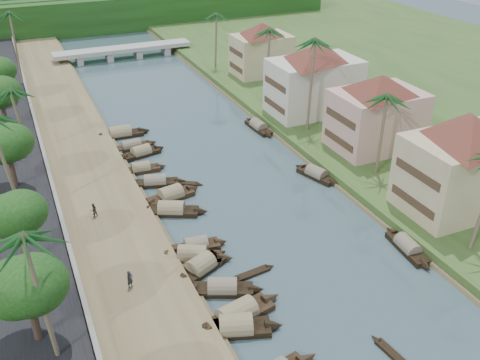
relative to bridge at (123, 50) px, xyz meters
name	(u,v)px	position (x,y,z in m)	size (l,w,h in m)	color
ground	(290,247)	(0.00, -72.00, -1.72)	(220.00, 220.00, 0.00)	#3A5158
left_bank	(90,185)	(-16.00, -52.00, -1.32)	(10.00, 180.00, 0.80)	brown
right_bank	(341,135)	(19.00, -52.00, -1.12)	(16.00, 180.00, 1.20)	#305020
road	(14,197)	(-24.50, -52.00, -1.02)	(8.00, 180.00, 1.40)	black
retaining_wall	(52,185)	(-20.20, -52.00, -0.37)	(0.40, 180.00, 1.10)	slate
treeline	(96,13)	(0.00, 28.00, 2.28)	(120.00, 14.00, 8.00)	#15340E
bridge	(123,50)	(0.00, 0.00, 0.00)	(28.00, 4.00, 2.40)	#A0A096
building_near	(464,163)	(18.99, -74.00, 4.66)	(14.85, 14.85, 10.20)	#D3B78E
building_mid	(377,111)	(19.99, -58.00, 4.41)	(14.11, 14.11, 9.70)	tan
building_far	(314,79)	(18.99, -44.00, 4.66)	(15.59, 15.59, 10.20)	beige
building_distant	(262,48)	(19.99, -24.00, 4.16)	(12.62, 12.62, 9.20)	#D3B78E
sampan_1	(236,327)	(-9.47, -80.38, -1.30)	(8.03, 4.23, 2.33)	black
sampan_2	(237,315)	(-8.81, -79.15, -1.30)	(9.34, 3.78, 2.39)	black
sampan_3	(223,289)	(-8.67, -75.58, -1.31)	(7.51, 4.46, 2.05)	black
sampan_4	(192,256)	(-9.55, -70.11, -1.30)	(7.94, 5.14, 2.27)	black
sampan_5	(201,267)	(-9.40, -71.99, -1.30)	(7.28, 4.77, 2.30)	black
sampan_6	(196,246)	(-8.66, -68.69, -1.31)	(6.60, 2.09, 1.98)	black
sampan_7	(171,210)	(-8.90, -61.35, -1.31)	(8.10, 5.04, 2.18)	black
sampan_8	(171,196)	(-8.04, -58.31, -1.30)	(7.76, 3.31, 2.33)	black
sampan_9	(155,182)	(-8.76, -54.49, -1.31)	(7.66, 3.56, 1.95)	black
sampan_10	(141,169)	(-9.46, -50.48, -1.32)	(6.62, 1.92, 1.86)	black
sampan_11	(141,153)	(-8.26, -46.01, -1.31)	(7.17, 2.94, 2.04)	black
sampan_12	(132,146)	(-8.97, -43.45, -1.32)	(7.49, 1.87, 1.82)	black
sampan_13	(121,134)	(-9.41, -38.81, -1.30)	(8.85, 2.33, 2.38)	black
sampan_14	(407,247)	(10.27, -77.21, -1.32)	(2.14, 7.86, 1.92)	black
sampan_15	(317,174)	(9.89, -60.61, -1.31)	(3.67, 7.45, 2.00)	black
sampan_16	(259,127)	(9.73, -44.43, -1.31)	(1.99, 8.17, 2.01)	black
canoe_0	(395,356)	(0.54, -87.75, -1.62)	(1.32, 5.20, 0.68)	black
canoe_1	(252,274)	(-5.23, -74.41, -1.62)	(4.93, 1.38, 0.79)	black
canoe_2	(182,183)	(-5.80, -55.49, -1.62)	(4.97, 3.58, 0.79)	black
palm_1	(386,98)	(16.00, -64.20, 8.92)	(3.20, 3.20, 11.22)	#73604C
palm_2	(313,43)	(15.00, -49.51, 11.73)	(3.20, 3.20, 14.15)	#73604C
palm_3	(268,31)	(16.00, -34.21, 9.76)	(3.20, 3.20, 12.09)	#73604C
palm_4	(29,238)	(-23.00, -78.53, 10.06)	(3.20, 3.20, 12.20)	#73604C
palm_6	(15,91)	(-22.00, -41.06, 7.60)	(3.20, 3.20, 9.64)	#73604C
palm_7	(215,16)	(14.00, -16.52, 8.96)	(3.20, 3.20, 11.27)	#73604C
palm_8	(9,14)	(-20.50, -12.74, 11.33)	(3.20, 3.20, 13.52)	#73604C
tree_1	(26,286)	(-24.00, -76.23, 4.69)	(5.22, 5.22, 7.23)	#473529
tree_2	(16,214)	(-24.00, -65.86, 4.72)	(4.66, 4.66, 7.05)	#473529
tree_3	(7,144)	(-24.00, -50.56, 4.89)	(5.10, 5.10, 7.39)	#473529
tree_4	(0,93)	(-24.00, -32.27, 4.79)	(5.07, 5.07, 7.28)	#473529
tree_6	(331,68)	(24.00, -40.70, 4.79)	(4.91, 4.91, 7.42)	#473529
person_near	(130,279)	(-16.08, -72.56, -0.08)	(0.62, 0.41, 1.69)	#232229
person_far	(94,210)	(-16.89, -59.81, -0.14)	(0.76, 0.59, 1.57)	#363225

